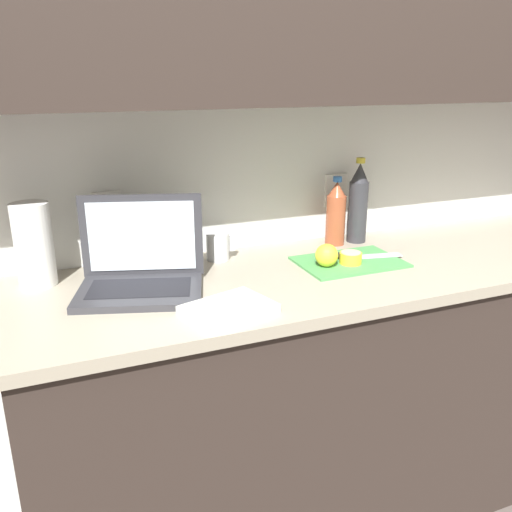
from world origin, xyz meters
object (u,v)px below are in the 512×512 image
Objects in this scene: lemon_whole_beside at (327,255)px; paper_towel_roll at (34,245)px; laptop at (141,268)px; bottle_oil_tall at (336,214)px; lemon_half_cut at (351,258)px; cutting_board at (349,262)px; bottle_green_soda at (358,204)px; knife at (348,256)px; measuring_cup at (218,246)px.

paper_towel_roll is at bearing 166.90° from lemon_whole_beside.
bottle_oil_tall is at bearing 30.07° from laptop.
lemon_whole_beside is (-0.09, 0.01, 0.02)m from lemon_half_cut.
lemon_whole_beside is at bearing -170.39° from cutting_board.
bottle_oil_tall is at bearing 180.00° from bottle_green_soda.
bottle_green_soda is (0.83, 0.17, 0.08)m from laptop.
cutting_board is at bearing -126.76° from bottle_green_soda.
laptop is at bearing -169.40° from knife.
lemon_half_cut is 0.25m from bottle_oil_tall.
lemon_half_cut is 0.23× the size of bottle_green_soda.
laptop is 0.85m from bottle_green_soda.
bottle_oil_tall is 1.01× the size of paper_towel_roll.
laptop is 1.66× the size of paper_towel_roll.
knife is 2.88× the size of measuring_cup.
paper_towel_roll is at bearing -177.76° from knife.
laptop is at bearing -27.76° from paper_towel_roll.
bottle_green_soda is (0.25, 0.22, 0.10)m from lemon_whole_beside.
bottle_oil_tall is at bearing 1.20° from paper_towel_roll.
bottle_oil_tall reaches higher than lemon_half_cut.
paper_towel_roll is at bearing 169.14° from cutting_board.
measuring_cup is (-0.29, 0.22, 0.00)m from lemon_whole_beside.
knife is 0.12m from lemon_whole_beside.
paper_towel_roll reaches higher than measuring_cup.
lemon_whole_beside is (-0.11, -0.04, 0.03)m from knife.
laptop is 0.67m from lemon_half_cut.
measuring_cup is at bearing 167.83° from knife.
lemon_whole_beside is at bearing 12.02° from laptop.
knife is 0.05m from lemon_half_cut.
bottle_oil_tall is at bearing 0.50° from measuring_cup.
lemon_whole_beside is at bearing -13.10° from paper_towel_roll.
knife is at bearing 21.94° from lemon_whole_beside.
bottle_oil_tall is (0.16, 0.22, 0.07)m from lemon_whole_beside.
laptop is 5.55× the size of lemon_whole_beside.
knife is at bearing 70.98° from cutting_board.
measuring_cup is at bearing 143.38° from lemon_whole_beside.
bottle_green_soda is 3.19× the size of measuring_cup.
bottle_oil_tall reaches higher than lemon_whole_beside.
measuring_cup is 0.57m from paper_towel_roll.
bottle_oil_tall reaches higher than measuring_cup.
paper_towel_roll is at bearing 167.73° from lemon_half_cut.
bottle_oil_tall is (0.05, 0.18, 0.10)m from knife.
cutting_board is at bearing 64.29° from lemon_half_cut.
bottle_green_soda is at bearing 1.10° from paper_towel_roll.
lemon_half_cut is (-0.02, -0.05, 0.01)m from knife.
lemon_whole_beside is at bearing -36.62° from measuring_cup.
laptop is 1.32× the size of bottle_green_soda.
bottle_oil_tall is 1.01m from paper_towel_roll.
lemon_half_cut is at bearing -100.66° from knife.
laptop is 0.32m from paper_towel_roll.
lemon_half_cut is 0.29× the size of bottle_oil_tall.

